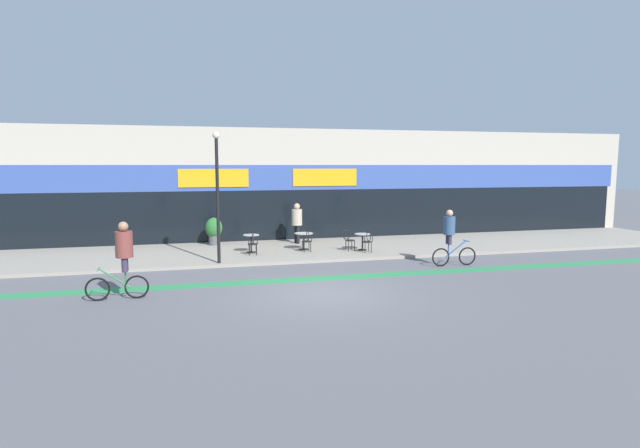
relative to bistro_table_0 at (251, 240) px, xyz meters
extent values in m
plane|color=#5B5B60|center=(1.34, -6.76, -0.65)|extent=(120.00, 120.00, 0.00)
cube|color=gray|center=(1.34, 0.49, -0.59)|extent=(40.00, 5.50, 0.12)
cube|color=#B2A899|center=(1.34, 5.24, 2.08)|extent=(40.00, 4.00, 5.46)
cube|color=black|center=(1.34, 3.27, 0.67)|extent=(38.80, 0.10, 2.40)
cube|color=#334C93|center=(1.34, 3.29, 2.47)|extent=(39.20, 0.14, 1.20)
cube|color=orange|center=(-1.33, 3.22, 2.47)|extent=(3.20, 0.08, 0.84)
cube|color=orange|center=(4.00, 3.22, 2.47)|extent=(3.20, 0.08, 0.84)
cube|color=#2D844C|center=(1.34, -4.83, -0.64)|extent=(36.00, 0.70, 0.01)
cylinder|color=black|center=(0.00, 0.00, -0.52)|extent=(0.36, 0.36, 0.02)
cylinder|color=black|center=(0.00, 0.00, -0.17)|extent=(0.07, 0.07, 0.72)
cylinder|color=#ADA8A3|center=(0.00, 0.00, 0.20)|extent=(0.66, 0.66, 0.02)
cylinder|color=black|center=(2.26, 0.16, -0.52)|extent=(0.44, 0.44, 0.02)
cylinder|color=black|center=(2.26, 0.16, -0.18)|extent=(0.07, 0.07, 0.69)
cylinder|color=#ADA8A3|center=(2.26, 0.16, 0.17)|extent=(0.80, 0.80, 0.02)
cylinder|color=black|center=(4.65, -0.57, -0.52)|extent=(0.38, 0.38, 0.02)
cylinder|color=black|center=(4.65, -0.57, -0.19)|extent=(0.07, 0.07, 0.68)
cylinder|color=#ADA8A3|center=(4.65, -0.57, 0.16)|extent=(0.68, 0.68, 0.02)
cylinder|color=black|center=(0.00, -0.55, -0.09)|extent=(0.41, 0.41, 0.03)
cylinder|color=black|center=(-0.14, -0.41, -0.32)|extent=(0.03, 0.03, 0.42)
cylinder|color=black|center=(0.14, -0.41, -0.32)|extent=(0.03, 0.03, 0.42)
cylinder|color=black|center=(-0.14, -0.69, -0.32)|extent=(0.03, 0.03, 0.42)
cylinder|color=black|center=(0.14, -0.69, -0.32)|extent=(0.03, 0.03, 0.42)
torus|color=black|center=(-0.01, -0.72, 0.17)|extent=(0.04, 0.41, 0.41)
cylinder|color=black|center=(-0.18, -0.71, 0.04)|extent=(0.03, 0.03, 0.23)
cylinder|color=black|center=(0.17, -0.73, 0.04)|extent=(0.03, 0.03, 0.23)
cylinder|color=black|center=(2.26, -0.39, -0.09)|extent=(0.41, 0.41, 0.03)
cylinder|color=black|center=(2.12, -0.25, -0.32)|extent=(0.03, 0.03, 0.42)
cylinder|color=black|center=(2.39, -0.25, -0.32)|extent=(0.03, 0.03, 0.42)
cylinder|color=black|center=(2.12, -0.53, -0.32)|extent=(0.03, 0.03, 0.42)
cylinder|color=black|center=(2.40, -0.52, -0.32)|extent=(0.03, 0.03, 0.42)
torus|color=black|center=(2.26, -0.56, 0.17)|extent=(0.04, 0.41, 0.41)
cylinder|color=black|center=(2.09, -0.56, 0.04)|extent=(0.03, 0.03, 0.23)
cylinder|color=black|center=(2.44, -0.55, 0.04)|extent=(0.03, 0.03, 0.23)
cylinder|color=black|center=(4.65, -1.12, -0.09)|extent=(0.43, 0.43, 0.03)
cylinder|color=black|center=(4.50, -0.99, -0.32)|extent=(0.03, 0.03, 0.42)
cylinder|color=black|center=(4.78, -0.97, -0.32)|extent=(0.03, 0.03, 0.42)
cylinder|color=black|center=(4.52, -1.27, -0.32)|extent=(0.03, 0.03, 0.42)
cylinder|color=black|center=(4.80, -1.25, -0.32)|extent=(0.03, 0.03, 0.42)
torus|color=black|center=(4.66, -1.29, 0.17)|extent=(0.06, 0.41, 0.41)
cylinder|color=black|center=(4.49, -1.30, 0.04)|extent=(0.03, 0.03, 0.23)
cylinder|color=black|center=(4.84, -1.28, 0.04)|extent=(0.03, 0.03, 0.23)
cylinder|color=black|center=(4.10, -0.57, -0.09)|extent=(0.44, 0.44, 0.03)
cylinder|color=black|center=(4.23, -0.42, -0.32)|extent=(0.03, 0.03, 0.42)
cylinder|color=black|center=(4.26, -0.69, -0.32)|extent=(0.03, 0.03, 0.42)
cylinder|color=black|center=(3.95, -0.44, -0.32)|extent=(0.03, 0.03, 0.42)
cylinder|color=black|center=(3.98, -0.72, -0.32)|extent=(0.03, 0.03, 0.42)
torus|color=black|center=(3.93, -0.58, 0.17)|extent=(0.41, 0.07, 0.41)
cylinder|color=black|center=(3.92, -0.41, 0.04)|extent=(0.03, 0.03, 0.23)
cylinder|color=black|center=(3.95, -0.76, 0.04)|extent=(0.03, 0.03, 0.23)
cylinder|color=#4C4C51|center=(-1.41, 2.39, -0.30)|extent=(0.48, 0.48, 0.45)
ellipsoid|color=#28662D|center=(-1.41, 2.39, 0.25)|extent=(0.77, 0.77, 0.92)
cylinder|color=black|center=(-1.41, -1.95, 1.76)|extent=(0.12, 0.12, 4.58)
sphere|color=beige|center=(-1.41, -1.95, 4.13)|extent=(0.26, 0.26, 0.26)
torus|color=black|center=(-4.88, -5.96, -0.32)|extent=(0.66, 0.07, 0.66)
torus|color=black|center=(-3.86, -5.94, -0.32)|extent=(0.66, 0.07, 0.66)
cylinder|color=#2D753D|center=(-4.42, -5.95, -0.04)|extent=(0.79, 0.06, 0.59)
cylinder|color=#2D753D|center=(-4.15, -5.95, -0.09)|extent=(0.04, 0.04, 0.46)
cylinder|color=#2D753D|center=(-4.83, -5.96, 0.24)|extent=(0.04, 0.48, 0.03)
cylinder|color=#382D47|center=(-4.15, -6.04, 0.34)|extent=(0.17, 0.17, 0.40)
cylinder|color=#382D47|center=(-4.15, -5.86, 0.34)|extent=(0.17, 0.17, 0.40)
cylinder|color=brown|center=(-4.15, -5.95, 0.90)|extent=(0.48, 0.48, 0.72)
sphere|color=#9E7051|center=(-4.15, -5.95, 1.40)|extent=(0.27, 0.27, 0.27)
torus|color=black|center=(7.57, -4.04, -0.31)|extent=(0.69, 0.08, 0.68)
torus|color=black|center=(6.51, -4.00, -0.31)|extent=(0.69, 0.08, 0.68)
cylinder|color=#23519E|center=(7.09, -4.02, -0.01)|extent=(0.82, 0.08, 0.62)
cylinder|color=#23519E|center=(6.81, -4.01, -0.07)|extent=(0.04, 0.04, 0.48)
cylinder|color=#23519E|center=(7.52, -4.04, 0.28)|extent=(0.05, 0.48, 0.03)
cylinder|color=#382D47|center=(6.81, -3.93, 0.36)|extent=(0.15, 0.15, 0.36)
cylinder|color=#382D47|center=(6.80, -4.09, 0.36)|extent=(0.15, 0.15, 0.36)
cylinder|color=#334C70|center=(6.81, -4.01, 0.87)|extent=(0.45, 0.45, 0.66)
sphere|color=tan|center=(6.81, -4.01, 1.32)|extent=(0.25, 0.25, 0.25)
cylinder|color=black|center=(2.35, 1.85, -0.11)|extent=(0.20, 0.20, 0.84)
cylinder|color=black|center=(2.30, 2.02, -0.11)|extent=(0.20, 0.20, 0.84)
cylinder|color=#B2A38E|center=(2.33, 1.93, 0.68)|extent=(0.58, 0.58, 0.73)
sphere|color=tan|center=(2.33, 1.93, 1.19)|extent=(0.28, 0.28, 0.28)
camera|label=1|loc=(-2.24, -20.42, 3.07)|focal=28.00mm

